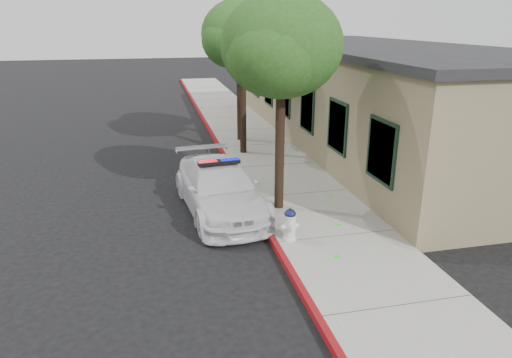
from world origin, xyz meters
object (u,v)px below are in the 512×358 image
object	(u,v)px
fire_hydrant	(290,224)
clapboard_building	(369,94)
street_tree_near	(282,51)
street_tree_far	(240,42)
street_tree_mid	(242,38)
police_car	(220,188)

from	to	relation	value
fire_hydrant	clapboard_building	bearing A→B (deg)	48.06
clapboard_building	street_tree_near	distance (m)	9.40
street_tree_far	street_tree_mid	bearing A→B (deg)	-98.30
fire_hydrant	street_tree_far	xyz separation A→B (m)	(0.72, 9.95, 3.79)
street_tree_far	police_car	bearing A→B (deg)	-105.38
police_car	street_tree_mid	distance (m)	6.92
fire_hydrant	street_tree_far	distance (m)	10.67
fire_hydrant	street_tree_near	xyz separation A→B (m)	(0.30, 2.03, 3.90)
fire_hydrant	street_tree_near	world-z (taller)	street_tree_near
street_tree_mid	clapboard_building	bearing A→B (deg)	9.71
street_tree_near	street_tree_far	distance (m)	7.93
police_car	fire_hydrant	distance (m)	2.80
clapboard_building	police_car	distance (m)	10.08
clapboard_building	street_tree_far	world-z (taller)	street_tree_far
clapboard_building	street_tree_near	bearing A→B (deg)	-130.82
street_tree_near	street_tree_mid	world-z (taller)	street_tree_mid
clapboard_building	police_car	size ratio (longest dim) A/B	4.16
clapboard_building	street_tree_far	bearing A→B (deg)	169.48
street_tree_near	street_tree_far	xyz separation A→B (m)	(0.42, 7.92, -0.11)
fire_hydrant	street_tree_mid	world-z (taller)	street_tree_mid
street_tree_near	street_tree_mid	xyz separation A→B (m)	(0.13, 5.89, 0.11)
police_car	street_tree_mid	bearing A→B (deg)	66.27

